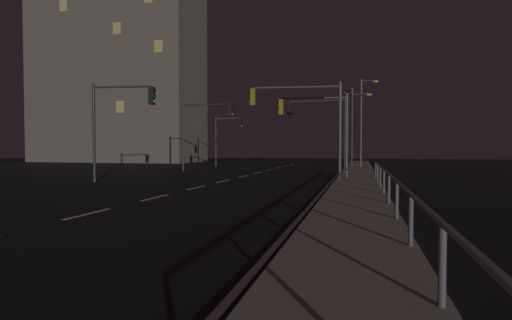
% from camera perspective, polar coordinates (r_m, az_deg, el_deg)
% --- Properties ---
extents(ground_plane, '(112.00, 112.00, 0.00)m').
position_cam_1_polar(ground_plane, '(20.19, -7.97, -3.81)').
color(ground_plane, black).
rests_on(ground_plane, ground).
extents(sidewalk_right, '(2.42, 77.00, 0.14)m').
position_cam_1_polar(sidewalk_right, '(18.64, 14.18, -4.09)').
color(sidewalk_right, '#9E937F').
rests_on(sidewalk_right, ground).
extents(lane_markings_center, '(0.14, 50.00, 0.01)m').
position_cam_1_polar(lane_markings_center, '(23.45, -4.67, -3.01)').
color(lane_markings_center, silver).
rests_on(lane_markings_center, ground).
extents(lane_edge_line, '(0.14, 53.00, 0.01)m').
position_cam_1_polar(lane_edge_line, '(23.68, 10.74, -2.99)').
color(lane_edge_line, silver).
rests_on(lane_edge_line, ground).
extents(traffic_light_near_right, '(5.21, 0.91, 5.49)m').
position_cam_1_polar(traffic_light_near_right, '(22.86, 6.21, 7.07)').
color(traffic_light_near_right, '#4C4C51').
rests_on(traffic_light_near_right, sidewalk_right).
extents(traffic_light_overhead_east, '(3.12, 0.66, 5.22)m').
position_cam_1_polar(traffic_light_overhead_east, '(41.20, -4.15, 4.10)').
color(traffic_light_overhead_east, '#2D3033').
rests_on(traffic_light_overhead_east, ground).
extents(traffic_light_near_left, '(4.26, 0.48, 5.38)m').
position_cam_1_polar(traffic_light_near_left, '(28.67, 8.98, 5.72)').
color(traffic_light_near_left, '#38383D').
rests_on(traffic_light_near_left, sidewalk_right).
extents(traffic_light_far_right, '(3.69, 0.75, 5.60)m').
position_cam_1_polar(traffic_light_far_right, '(23.66, -18.87, 6.44)').
color(traffic_light_far_right, '#2D3033').
rests_on(traffic_light_far_right, ground).
extents(traffic_light_far_left, '(4.33, 0.69, 5.13)m').
position_cam_1_polar(traffic_light_far_left, '(25.01, 8.47, 5.93)').
color(traffic_light_far_left, '#4C4C51').
rests_on(traffic_light_far_left, sidewalk_right).
extents(traffic_light_mid_right, '(4.42, 0.50, 5.77)m').
position_cam_1_polar(traffic_light_mid_right, '(33.40, -7.45, 5.39)').
color(traffic_light_mid_right, '#2D3033').
rests_on(traffic_light_mid_right, ground).
extents(street_lamp_across_street, '(1.67, 0.52, 8.37)m').
position_cam_1_polar(street_lamp_across_street, '(39.71, 15.10, 6.18)').
color(street_lamp_across_street, '#4C4C51').
rests_on(street_lamp_across_street, sidewalk_right).
extents(street_lamp_far_end, '(1.02, 1.92, 7.65)m').
position_cam_1_polar(street_lamp_far_end, '(40.74, 13.38, 5.61)').
color(street_lamp_far_end, '#4C4C51').
rests_on(street_lamp_far_end, sidewalk_right).
extents(street_lamp_median, '(1.91, 0.48, 7.06)m').
position_cam_1_polar(street_lamp_median, '(39.39, 13.98, 5.25)').
color(street_lamp_median, '#2D3033').
rests_on(street_lamp_median, sidewalk_right).
extents(barrier_fence, '(0.09, 26.33, 0.98)m').
position_cam_1_polar(barrier_fence, '(12.24, 18.92, -3.37)').
color(barrier_fence, '#59595E').
rests_on(barrier_fence, sidewalk_right).
extents(building_distant, '(23.14, 9.45, 28.93)m').
position_cam_1_polar(building_distant, '(61.03, -19.13, 13.49)').
color(building_distant, '#6B6056').
rests_on(building_distant, ground).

